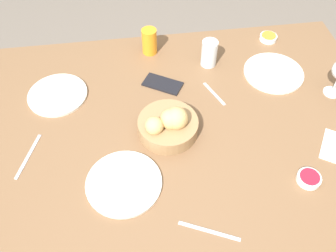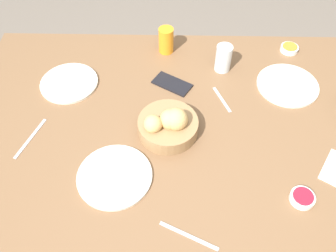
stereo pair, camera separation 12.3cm
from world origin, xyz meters
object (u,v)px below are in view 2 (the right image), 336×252
(juice_glass, at_px, (166,40))
(knife_silver, at_px, (189,236))
(bread_basket, at_px, (168,125))
(jam_bowl_honey, at_px, (289,48))
(spoon_coffee, at_px, (222,99))
(plate_near_left, at_px, (288,85))
(jam_bowl_berry, at_px, (302,198))
(plate_far_center, at_px, (115,176))
(fork_silver, at_px, (31,138))
(plate_near_right, at_px, (69,83))
(water_tumbler, at_px, (223,58))
(cell_phone, at_px, (172,84))

(juice_glass, distance_m, knife_silver, 0.83)
(bread_basket, xyz_separation_m, jam_bowl_honey, (-0.51, -0.46, -0.03))
(knife_silver, distance_m, spoon_coffee, 0.55)
(plate_near_left, height_order, jam_bowl_berry, jam_bowl_berry)
(bread_basket, height_order, jam_bowl_berry, bread_basket)
(plate_far_center, bearing_deg, jam_bowl_honey, -136.50)
(jam_bowl_honey, relative_size, fork_silver, 0.43)
(plate_near_right, relative_size, water_tumbler, 2.02)
(jam_bowl_honey, distance_m, cell_phone, 0.55)
(juice_glass, height_order, jam_bowl_berry, juice_glass)
(spoon_coffee, height_order, cell_phone, cell_phone)
(plate_far_center, height_order, jam_bowl_berry, jam_bowl_berry)
(plate_near_left, relative_size, plate_far_center, 0.99)
(bread_basket, xyz_separation_m, juice_glass, (0.02, -0.45, 0.01))
(plate_far_center, xyz_separation_m, knife_silver, (-0.23, 0.19, -0.00))
(bread_basket, distance_m, plate_near_left, 0.52)
(spoon_coffee, bearing_deg, plate_near_right, -7.10)
(water_tumbler, relative_size, fork_silver, 0.64)
(plate_near_left, height_order, knife_silver, plate_near_left)
(spoon_coffee, bearing_deg, juice_glass, -52.56)
(water_tumbler, bearing_deg, knife_silver, 78.27)
(plate_far_center, bearing_deg, juice_glass, -103.30)
(jam_bowl_berry, height_order, cell_phone, jam_bowl_berry)
(fork_silver, bearing_deg, plate_far_center, 154.38)
(plate_far_center, relative_size, juice_glass, 2.17)
(plate_near_left, distance_m, fork_silver, 0.98)
(plate_near_left, xyz_separation_m, fork_silver, (0.94, 0.28, -0.00))
(fork_silver, relative_size, spoon_coffee, 1.35)
(fork_silver, bearing_deg, spoon_coffee, -163.72)
(knife_silver, bearing_deg, jam_bowl_honey, -118.12)
(cell_phone, bearing_deg, fork_silver, 29.48)
(plate_near_left, height_order, plate_far_center, same)
(plate_near_right, bearing_deg, jam_bowl_honey, -166.20)
(water_tumbler, relative_size, cell_phone, 0.67)
(plate_far_center, xyz_separation_m, jam_bowl_berry, (-0.58, 0.07, 0.01))
(juice_glass, height_order, knife_silver, juice_glass)
(fork_silver, bearing_deg, bread_basket, -175.65)
(juice_glass, bearing_deg, plate_near_right, 29.20)
(water_tumbler, bearing_deg, plate_near_right, 9.38)
(plate_near_left, relative_size, spoon_coffee, 1.83)
(water_tumbler, distance_m, knife_silver, 0.73)
(jam_bowl_berry, xyz_separation_m, jam_bowl_honey, (-0.10, -0.71, 0.00))
(jam_bowl_berry, bearing_deg, cell_phone, -50.86)
(bread_basket, relative_size, plate_far_center, 0.87)
(plate_near_left, relative_size, plate_near_right, 1.06)
(bread_basket, xyz_separation_m, water_tumbler, (-0.21, -0.34, 0.01))
(juice_glass, xyz_separation_m, cell_phone, (-0.03, 0.21, -0.05))
(water_tumbler, relative_size, jam_bowl_honey, 1.49)
(water_tumbler, xyz_separation_m, jam_bowl_berry, (-0.20, 0.59, -0.04))
(spoon_coffee, bearing_deg, jam_bowl_berry, 116.95)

